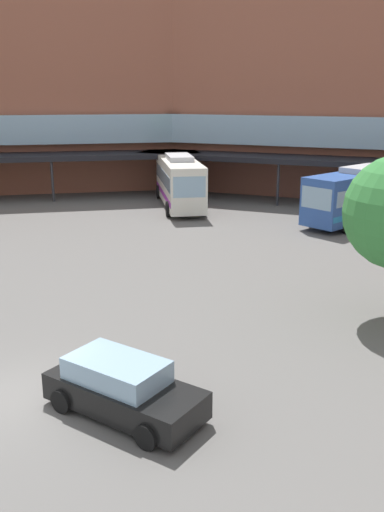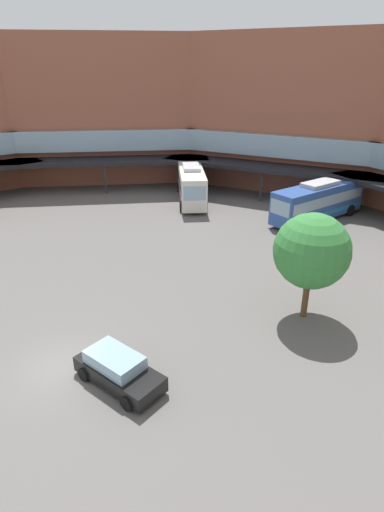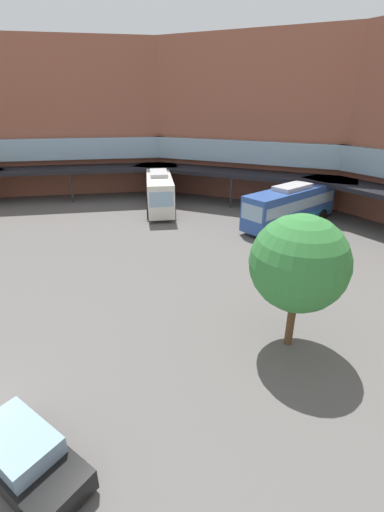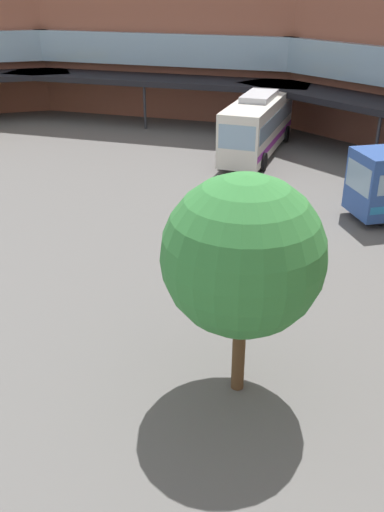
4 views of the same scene
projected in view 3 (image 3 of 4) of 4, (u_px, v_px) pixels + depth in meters
The scene contains 5 objects.
station_building at pixel (275, 142), 22.67m from camera, with size 81.68×49.99×16.65m.
bus_1 at pixel (159, 190), 35.59m from camera, with size 9.18×8.69×3.86m.
bus_5 at pixel (290, 205), 30.82m from camera, with size 4.19×10.74×3.67m.
parked_car at pixel (23, 455), 10.37m from camera, with size 4.53×2.30×1.53m.
plaza_tree at pixel (299, 264), 14.58m from camera, with size 4.21×4.21×6.27m.
Camera 3 is at (11.21, -0.77, 10.46)m, focal length 24.29 mm.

